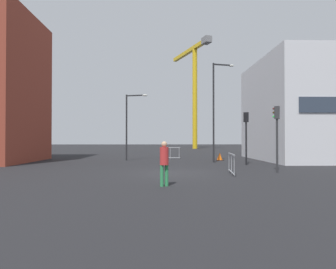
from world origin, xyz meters
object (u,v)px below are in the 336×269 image
at_px(construction_crane, 194,80).
at_px(streetlamp_tall, 216,104).
at_px(traffic_light_median, 277,128).
at_px(traffic_light_far, 246,129).
at_px(streetlamp_short, 130,120).
at_px(pedestrian_walking, 164,160).
at_px(traffic_cone_by_barrier, 220,157).

xyz_separation_m(construction_crane, streetlamp_tall, (-1.97, -32.23, -8.42)).
xyz_separation_m(traffic_light_median, traffic_light_far, (-0.30, 4.82, 0.05)).
bearing_deg(construction_crane, traffic_light_far, -90.38).
height_order(streetlamp_short, pedestrian_walking, streetlamp_short).
distance_m(streetlamp_short, pedestrian_walking, 14.34).
xyz_separation_m(streetlamp_tall, traffic_light_far, (1.74, -2.29, -2.06)).
bearing_deg(streetlamp_short, streetlamp_tall, -17.58).
height_order(streetlamp_short, traffic_light_median, streetlamp_short).
height_order(construction_crane, streetlamp_tall, construction_crane).
relative_size(traffic_light_median, pedestrian_walking, 2.07).
bearing_deg(streetlamp_short, traffic_cone_by_barrier, -0.35).
xyz_separation_m(construction_crane, traffic_cone_by_barrier, (-1.24, -30.05, -12.72)).
distance_m(streetlamp_short, traffic_light_median, 13.08).
bearing_deg(streetlamp_tall, traffic_light_median, -73.97).
relative_size(construction_crane, traffic_light_median, 5.33).
bearing_deg(traffic_cone_by_barrier, construction_crane, 87.64).
bearing_deg(traffic_cone_by_barrier, traffic_light_far, -77.25).
xyz_separation_m(streetlamp_tall, pedestrian_walking, (-4.25, -11.62, -3.57)).
relative_size(traffic_light_far, pedestrian_walking, 2.12).
relative_size(construction_crane, pedestrian_walking, 11.06).
height_order(streetlamp_tall, traffic_cone_by_barrier, streetlamp_tall).
bearing_deg(traffic_light_median, construction_crane, 90.11).
height_order(construction_crane, pedestrian_walking, construction_crane).
distance_m(streetlamp_tall, pedestrian_walking, 12.87).
distance_m(traffic_light_median, traffic_cone_by_barrier, 9.64).
relative_size(streetlamp_short, pedestrian_walking, 3.21).
bearing_deg(streetlamp_tall, pedestrian_walking, -110.07).
height_order(construction_crane, traffic_cone_by_barrier, construction_crane).
bearing_deg(traffic_cone_by_barrier, pedestrian_walking, -109.82).
bearing_deg(construction_crane, traffic_cone_by_barrier, -92.36).
relative_size(pedestrian_walking, traffic_cone_by_barrier, 2.67).
distance_m(construction_crane, pedestrian_walking, 45.88).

